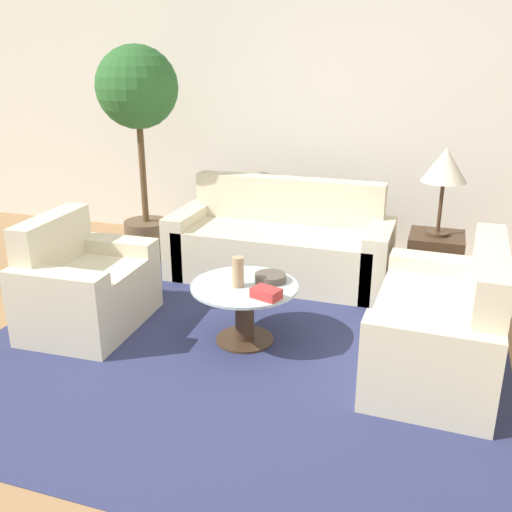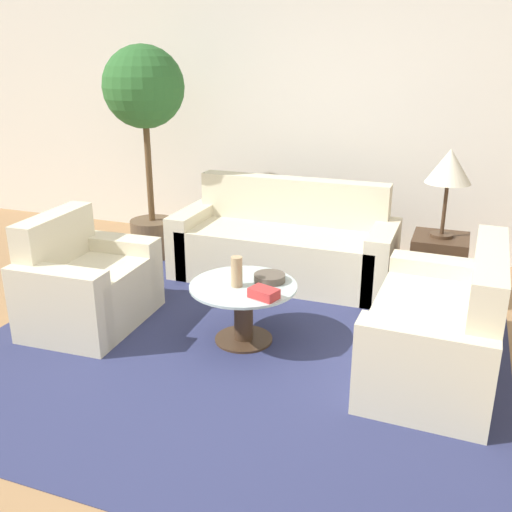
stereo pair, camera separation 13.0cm
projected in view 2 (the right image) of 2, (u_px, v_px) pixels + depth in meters
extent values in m
plane|color=#9E754C|center=(190.00, 384.00, 3.50)|extent=(14.00, 14.00, 0.00)
cube|color=white|center=(317.00, 118.00, 5.62)|extent=(10.00, 0.06, 2.60)
cube|color=navy|center=(244.00, 340.00, 4.03)|extent=(3.51, 3.39, 0.01)
cube|color=beige|center=(283.00, 255.00, 5.04)|extent=(1.73, 0.77, 0.46)
cube|color=beige|center=(293.00, 224.00, 5.23)|extent=(1.73, 0.18, 0.86)
cube|color=beige|center=(194.00, 239.00, 5.30)|extent=(0.20, 0.77, 0.56)
cube|color=beige|center=(382.00, 261.00, 4.74)|extent=(0.20, 0.77, 0.56)
cube|color=beige|center=(92.00, 294.00, 4.22)|extent=(0.74, 0.77, 0.46)
cube|color=beige|center=(59.00, 267.00, 4.23)|extent=(0.21, 0.75, 0.82)
cube|color=beige|center=(60.00, 308.00, 3.87)|extent=(0.71, 0.23, 0.56)
cube|color=beige|center=(117.00, 270.00, 4.54)|extent=(0.71, 0.23, 0.56)
cube|color=beige|center=(432.00, 338.00, 3.57)|extent=(0.76, 1.14, 0.46)
cube|color=beige|center=(483.00, 318.00, 3.41)|extent=(0.21, 1.12, 0.84)
cube|color=beige|center=(441.00, 297.00, 4.04)|extent=(0.73, 0.22, 0.56)
cube|color=beige|center=(422.00, 375.00, 3.07)|extent=(0.73, 0.22, 0.56)
cylinder|color=#422D1E|center=(244.00, 339.00, 4.03)|extent=(0.41, 0.41, 0.02)
cylinder|color=#422D1E|center=(243.00, 314.00, 3.96)|extent=(0.13, 0.13, 0.41)
cylinder|color=#B2C6C6|center=(243.00, 286.00, 3.89)|extent=(0.74, 0.74, 0.02)
cube|color=#422D1E|center=(438.00, 269.00, 4.60)|extent=(0.43, 0.43, 0.55)
cylinder|color=#422D1E|center=(441.00, 235.00, 4.50)|extent=(0.18, 0.18, 0.02)
cylinder|color=#422D1E|center=(444.00, 209.00, 4.43)|extent=(0.03, 0.03, 0.41)
cone|color=beige|center=(449.00, 166.00, 4.31)|extent=(0.35, 0.35, 0.26)
cylinder|color=brown|center=(153.00, 238.00, 5.66)|extent=(0.43, 0.43, 0.36)
cylinder|color=brown|center=(149.00, 167.00, 5.42)|extent=(0.06, 0.06, 1.05)
sphere|color=#2D662D|center=(144.00, 87.00, 5.17)|extent=(0.75, 0.75, 0.75)
cylinder|color=tan|center=(237.00, 272.00, 3.83)|extent=(0.08, 0.08, 0.21)
cylinder|color=brown|center=(270.00, 278.00, 3.94)|extent=(0.22, 0.22, 0.05)
cube|color=#BC3333|center=(264.00, 293.00, 3.67)|extent=(0.21, 0.17, 0.06)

